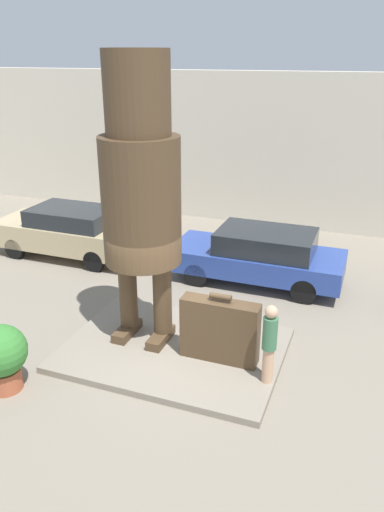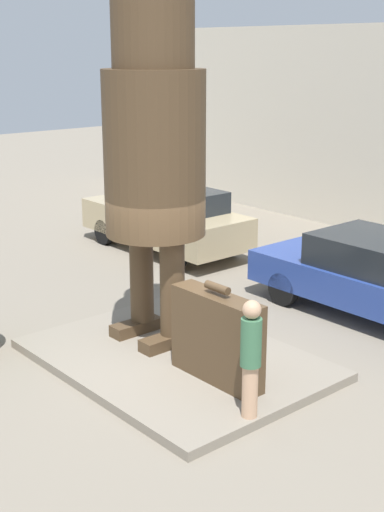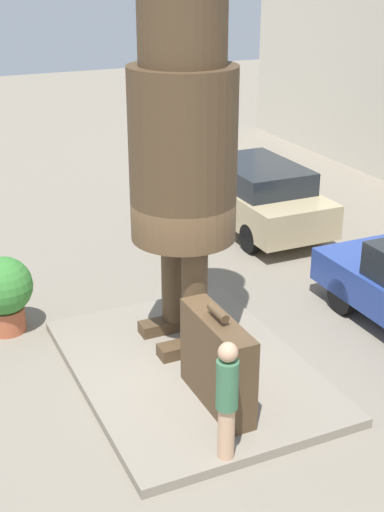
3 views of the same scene
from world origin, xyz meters
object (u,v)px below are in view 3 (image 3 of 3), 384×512
(tourist, at_px, (227,396))
(parked_car_tan, at_px, (253,193))
(statue_figure, at_px, (183,130))
(planter_pot, at_px, (4,291))
(giant_suitcase, at_px, (217,361))

(tourist, distance_m, parked_car_tan, 8.51)
(statue_figure, distance_m, planter_pot, 4.15)
(statue_figure, relative_size, parked_car_tan, 1.29)
(giant_suitcase, distance_m, parked_car_tan, 7.37)
(giant_suitcase, height_order, planter_pot, giant_suitcase)
(statue_figure, xyz_separation_m, giant_suitcase, (1.78, -0.30, -2.77))
(giant_suitcase, distance_m, planter_pot, 4.16)
(parked_car_tan, height_order, planter_pot, parked_car_tan)
(parked_car_tan, bearing_deg, statue_figure, 139.81)
(giant_suitcase, height_order, parked_car_tan, giant_suitcase)
(tourist, height_order, planter_pot, tourist)
(statue_figure, relative_size, tourist, 3.65)
(parked_car_tan, bearing_deg, tourist, 148.61)
(giant_suitcase, relative_size, parked_car_tan, 0.35)
(parked_car_tan, distance_m, planter_pot, 6.74)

